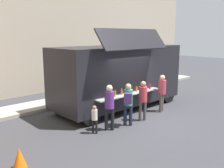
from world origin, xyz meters
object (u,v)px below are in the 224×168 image
at_px(customer_front_ordering, 143,97).
at_px(child_near_queue, 95,117).
at_px(customer_mid_with_backpack, 128,100).
at_px(customer_rear_waiting, 109,103).
at_px(customer_extra_browsing, 162,90).
at_px(traffic_cone_orange, 20,158).
at_px(trash_bin, 136,82).
at_px(food_truck_main, 119,74).

bearing_deg(customer_front_ordering, child_near_queue, 101.59).
xyz_separation_m(customer_mid_with_backpack, customer_rear_waiting, (-0.81, 0.17, 0.01)).
bearing_deg(customer_extra_browsing, child_near_queue, 70.95).
xyz_separation_m(customer_mid_with_backpack, child_near_queue, (-1.40, 0.30, -0.39)).
xyz_separation_m(customer_front_ordering, customer_mid_with_backpack, (-0.88, -0.00, 0.03)).
bearing_deg(child_near_queue, customer_mid_with_backpack, -42.54).
distance_m(traffic_cone_orange, trash_bin, 10.80).
distance_m(traffic_cone_orange, customer_front_ordering, 5.24).
bearing_deg(traffic_cone_orange, customer_extra_browsing, 2.82).
distance_m(traffic_cone_orange, customer_rear_waiting, 3.60).
bearing_deg(customer_front_ordering, trash_bin, -28.04).
distance_m(customer_rear_waiting, customer_extra_browsing, 3.25).
height_order(trash_bin, customer_front_ordering, customer_front_ordering).
height_order(traffic_cone_orange, trash_bin, trash_bin).
relative_size(trash_bin, customer_mid_with_backpack, 0.52).
bearing_deg(customer_extra_browsing, customer_front_ordering, 79.37).
distance_m(food_truck_main, customer_mid_with_backpack, 2.59).
bearing_deg(customer_extra_browsing, trash_bin, -54.06).
bearing_deg(food_truck_main, trash_bin, 31.66).
xyz_separation_m(customer_front_ordering, customer_rear_waiting, (-1.68, 0.17, 0.04)).
height_order(traffic_cone_orange, child_near_queue, child_near_queue).
height_order(food_truck_main, customer_rear_waiting, food_truck_main).
bearing_deg(child_near_queue, food_truck_main, -0.33).
bearing_deg(customer_front_ordering, traffic_cone_orange, 110.53).
relative_size(food_truck_main, trash_bin, 7.55).
distance_m(food_truck_main, child_near_queue, 3.53).
distance_m(traffic_cone_orange, customer_mid_with_backpack, 4.38).
bearing_deg(food_truck_main, customer_mid_with_backpack, -125.89).
relative_size(food_truck_main, child_near_queue, 6.30).
bearing_deg(traffic_cone_orange, customer_front_ordering, 1.60).
relative_size(trash_bin, customer_rear_waiting, 0.51).
bearing_deg(trash_bin, food_truck_main, -149.75).
bearing_deg(customer_rear_waiting, traffic_cone_orange, 136.07).
distance_m(trash_bin, customer_extra_browsing, 5.19).
height_order(traffic_cone_orange, customer_front_ordering, customer_front_ordering).
bearing_deg(traffic_cone_orange, customer_mid_with_backpack, 1.90).
distance_m(traffic_cone_orange, child_near_queue, 2.97).
distance_m(trash_bin, child_near_queue, 8.00).
height_order(food_truck_main, customer_mid_with_backpack, food_truck_main).
height_order(traffic_cone_orange, customer_mid_with_backpack, customer_mid_with_backpack).
bearing_deg(food_truck_main, customer_extra_browsing, -61.99).
relative_size(trash_bin, customer_extra_browsing, 0.51).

